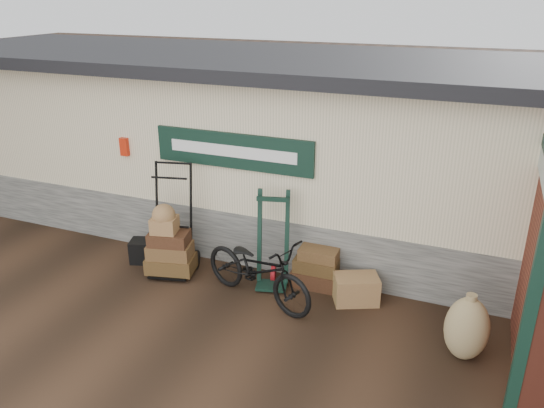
# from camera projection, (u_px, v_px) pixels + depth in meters

# --- Properties ---
(ground) EXTENTS (80.00, 80.00, 0.00)m
(ground) POSITION_uv_depth(u_px,v_px,m) (226.00, 297.00, 7.83)
(ground) COLOR black
(ground) RESTS_ON ground
(station_building) EXTENTS (14.40, 4.10, 3.20)m
(station_building) POSITION_uv_depth(u_px,v_px,m) (291.00, 145.00, 9.58)
(station_building) COLOR #4C4C47
(station_building) RESTS_ON ground
(porter_trolley) EXTENTS (1.03, 0.86, 1.79)m
(porter_trolley) POSITION_uv_depth(u_px,v_px,m) (172.00, 218.00, 8.30)
(porter_trolley) COLOR black
(porter_trolley) RESTS_ON ground
(green_barrow) EXTENTS (0.64, 0.58, 1.50)m
(green_barrow) POSITION_uv_depth(u_px,v_px,m) (273.00, 240.00, 7.92)
(green_barrow) COLOR black
(green_barrow) RESTS_ON ground
(suitcase_stack) EXTENTS (0.73, 0.47, 0.64)m
(suitcase_stack) POSITION_uv_depth(u_px,v_px,m) (317.00, 266.00, 8.05)
(suitcase_stack) COLOR #372011
(suitcase_stack) RESTS_ON ground
(wicker_hamper) EXTENTS (0.74, 0.63, 0.41)m
(wicker_hamper) POSITION_uv_depth(u_px,v_px,m) (356.00, 289.00, 7.65)
(wicker_hamper) COLOR brown
(wicker_hamper) RESTS_ON ground
(black_trunk) EXTENTS (0.47, 0.44, 0.38)m
(black_trunk) POSITION_uv_depth(u_px,v_px,m) (143.00, 251.00, 8.80)
(black_trunk) COLOR black
(black_trunk) RESTS_ON ground
(bicycle) EXTENTS (1.26, 2.06, 1.13)m
(bicycle) POSITION_uv_depth(u_px,v_px,m) (258.00, 266.00, 7.56)
(bicycle) COLOR black
(bicycle) RESTS_ON ground
(burlap_sack_left) EXTENTS (0.53, 0.45, 0.85)m
(burlap_sack_left) POSITION_uv_depth(u_px,v_px,m) (467.00, 329.00, 6.39)
(burlap_sack_left) COLOR olive
(burlap_sack_left) RESTS_ON ground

